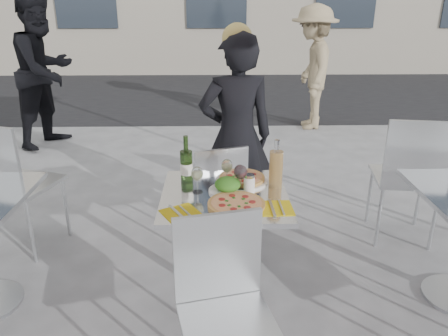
{
  "coord_description": "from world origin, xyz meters",
  "views": [
    {
      "loc": [
        -0.05,
        -2.27,
        1.81
      ],
      "look_at": [
        0.0,
        0.15,
        0.85
      ],
      "focal_mm": 35.0,
      "sensor_mm": 36.0,
      "label": 1
    }
  ],
  "objects_px": {
    "woman_diner": "(236,137)",
    "wineglass_white_b": "(227,167)",
    "chair_far": "(217,190)",
    "wineglass_white_a": "(197,175)",
    "pizza_near": "(236,204)",
    "salad_plate": "(228,186)",
    "pedestrian_a": "(45,71)",
    "sugar_shaker": "(249,183)",
    "pizza_far": "(242,179)",
    "napkin_left": "(181,213)",
    "carafe": "(276,168)",
    "wineglass_red_b": "(240,173)",
    "chair_near": "(224,297)",
    "side_chair_rfar": "(410,171)",
    "side_chair_lfar": "(9,177)",
    "napkin_right": "(276,208)",
    "main_table": "(225,226)",
    "wineglass_red_a": "(241,173)",
    "wine_bottle": "(186,165)",
    "pedestrian_b": "(312,68)"
  },
  "relations": [
    {
      "from": "side_chair_lfar",
      "to": "pedestrian_b",
      "type": "bearing_deg",
      "value": -112.19
    },
    {
      "from": "wineglass_red_b",
      "to": "woman_diner",
      "type": "bearing_deg",
      "value": 88.53
    },
    {
      "from": "pedestrian_b",
      "to": "pizza_near",
      "type": "xyz_separation_m",
      "value": [
        -1.26,
        -4.09,
        -0.1
      ]
    },
    {
      "from": "chair_far",
      "to": "side_chair_rfar",
      "type": "distance_m",
      "value": 1.44
    },
    {
      "from": "woman_diner",
      "to": "pizza_far",
      "type": "bearing_deg",
      "value": 81.61
    },
    {
      "from": "side_chair_rfar",
      "to": "wineglass_white_b",
      "type": "height_order",
      "value": "side_chair_rfar"
    },
    {
      "from": "pizza_far",
      "to": "side_chair_lfar",
      "type": "bearing_deg",
      "value": 165.12
    },
    {
      "from": "pedestrian_a",
      "to": "sugar_shaker",
      "type": "xyz_separation_m",
      "value": [
        2.3,
        -3.21,
        -0.14
      ]
    },
    {
      "from": "salad_plate",
      "to": "wineglass_red_a",
      "type": "height_order",
      "value": "wineglass_red_a"
    },
    {
      "from": "chair_far",
      "to": "chair_near",
      "type": "bearing_deg",
      "value": 73.12
    },
    {
      "from": "pedestrian_b",
      "to": "sugar_shaker",
      "type": "bearing_deg",
      "value": -12.57
    },
    {
      "from": "chair_near",
      "to": "sugar_shaker",
      "type": "height_order",
      "value": "chair_near"
    },
    {
      "from": "pizza_far",
      "to": "chair_far",
      "type": "bearing_deg",
      "value": 109.57
    },
    {
      "from": "chair_far",
      "to": "wineglass_red_b",
      "type": "height_order",
      "value": "wineglass_red_b"
    },
    {
      "from": "pizza_far",
      "to": "wineglass_red_b",
      "type": "bearing_deg",
      "value": -99.79
    },
    {
      "from": "side_chair_lfar",
      "to": "wineglass_red_b",
      "type": "bearing_deg",
      "value": 179.09
    },
    {
      "from": "main_table",
      "to": "wineglass_red_a",
      "type": "xyz_separation_m",
      "value": [
        0.1,
        0.04,
        0.32
      ]
    },
    {
      "from": "wine_bottle",
      "to": "chair_far",
      "type": "bearing_deg",
      "value": 67.21
    },
    {
      "from": "pedestrian_a",
      "to": "chair_far",
      "type": "bearing_deg",
      "value": -119.22
    },
    {
      "from": "salad_plate",
      "to": "chair_near",
      "type": "bearing_deg",
      "value": -93.0
    },
    {
      "from": "napkin_left",
      "to": "pizza_near",
      "type": "bearing_deg",
      "value": -13.77
    },
    {
      "from": "pizza_far",
      "to": "sugar_shaker",
      "type": "bearing_deg",
      "value": -78.37
    },
    {
      "from": "side_chair_lfar",
      "to": "salad_plate",
      "type": "relative_size",
      "value": 4.65
    },
    {
      "from": "wine_bottle",
      "to": "side_chair_lfar",
      "type": "bearing_deg",
      "value": 161.01
    },
    {
      "from": "wineglass_red_b",
      "to": "napkin_right",
      "type": "relative_size",
      "value": 0.79
    },
    {
      "from": "chair_far",
      "to": "wineglass_white_a",
      "type": "xyz_separation_m",
      "value": [
        -0.11,
        -0.58,
        0.36
      ]
    },
    {
      "from": "side_chair_lfar",
      "to": "wineglass_red_a",
      "type": "xyz_separation_m",
      "value": [
        1.62,
        -0.57,
        0.25
      ]
    },
    {
      "from": "salad_plate",
      "to": "napkin_right",
      "type": "xyz_separation_m",
      "value": [
        0.25,
        -0.22,
        -0.03
      ]
    },
    {
      "from": "main_table",
      "to": "chair_far",
      "type": "distance_m",
      "value": 0.61
    },
    {
      "from": "wine_bottle",
      "to": "woman_diner",
      "type": "bearing_deg",
      "value": 66.68
    },
    {
      "from": "napkin_left",
      "to": "woman_diner",
      "type": "bearing_deg",
      "value": 44.28
    },
    {
      "from": "pizza_near",
      "to": "chair_far",
      "type": "bearing_deg",
      "value": 97.57
    },
    {
      "from": "pizza_near",
      "to": "salad_plate",
      "type": "xyz_separation_m",
      "value": [
        -0.04,
        0.19,
        0.03
      ]
    },
    {
      "from": "side_chair_lfar",
      "to": "side_chair_rfar",
      "type": "relative_size",
      "value": 1.01
    },
    {
      "from": "side_chair_lfar",
      "to": "napkin_right",
      "type": "distance_m",
      "value": 1.97
    },
    {
      "from": "pedestrian_a",
      "to": "sugar_shaker",
      "type": "height_order",
      "value": "pedestrian_a"
    },
    {
      "from": "wineglass_red_b",
      "to": "napkin_left",
      "type": "relative_size",
      "value": 0.64
    },
    {
      "from": "pizza_near",
      "to": "wine_bottle",
      "type": "bearing_deg",
      "value": 131.34
    },
    {
      "from": "chair_near",
      "to": "wineglass_white_b",
      "type": "height_order",
      "value": "chair_near"
    },
    {
      "from": "pizza_far",
      "to": "wineglass_white_b",
      "type": "relative_size",
      "value": 2.03
    },
    {
      "from": "carafe",
      "to": "wineglass_white_b",
      "type": "xyz_separation_m",
      "value": [
        -0.29,
        0.05,
        -0.01
      ]
    },
    {
      "from": "carafe",
      "to": "wine_bottle",
      "type": "bearing_deg",
      "value": 172.3
    },
    {
      "from": "woman_diner",
      "to": "wineglass_white_b",
      "type": "relative_size",
      "value": 10.06
    },
    {
      "from": "sugar_shaker",
      "to": "pedestrian_a",
      "type": "bearing_deg",
      "value": 125.63
    },
    {
      "from": "pedestrian_b",
      "to": "salad_plate",
      "type": "height_order",
      "value": "pedestrian_b"
    },
    {
      "from": "woman_diner",
      "to": "wine_bottle",
      "type": "height_order",
      "value": "woman_diner"
    },
    {
      "from": "woman_diner",
      "to": "sugar_shaker",
      "type": "distance_m",
      "value": 0.92
    },
    {
      "from": "chair_far",
      "to": "napkin_right",
      "type": "bearing_deg",
      "value": 93.33
    },
    {
      "from": "chair_far",
      "to": "carafe",
      "type": "distance_m",
      "value": 0.72
    },
    {
      "from": "main_table",
      "to": "wineglass_red_a",
      "type": "bearing_deg",
      "value": 24.2
    }
  ]
}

